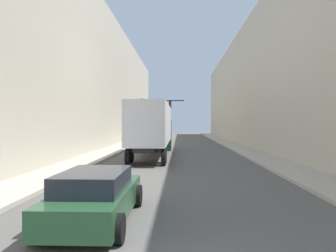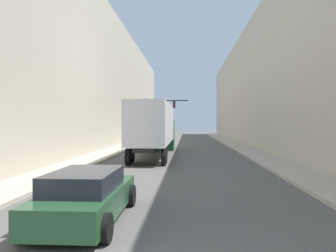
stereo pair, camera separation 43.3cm
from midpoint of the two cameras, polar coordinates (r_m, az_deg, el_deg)
name	(u,v)px [view 2 (the right image)]	position (r m, az deg, el deg)	size (l,w,h in m)	color
sidewalk_right	(240,147)	(34.41, 12.78, -3.55)	(2.24, 80.00, 0.15)	#B2A899
sidewalk_left	(125,146)	(34.53, -7.10, -3.53)	(2.24, 80.00, 0.15)	#B2A899
building_right	(281,82)	(35.48, 19.43, 7.19)	(6.00, 80.00, 13.31)	#BCB29E
building_left	(86,79)	(35.73, -13.68, 7.88)	(6.00, 80.00, 14.20)	#BCB29E
semi_truck	(155,127)	(24.93, -1.75, -0.22)	(2.42, 13.72, 3.85)	silver
sedan_car	(87,196)	(8.79, -12.60, -11.85)	(1.98, 4.40, 1.31)	#234C2D
traffic_signal_gantry	(156,112)	(41.51, -1.72, 2.44)	(5.43, 0.35, 5.65)	black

